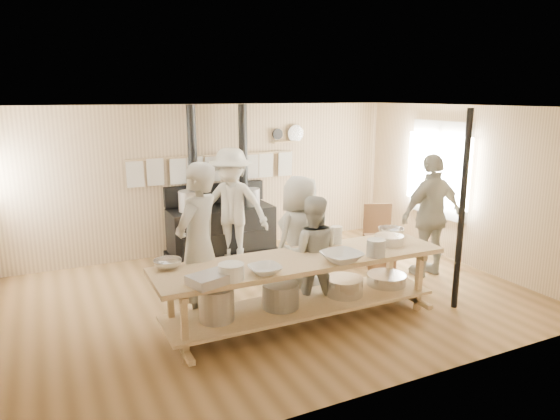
{
  "coord_description": "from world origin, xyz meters",
  "views": [
    {
      "loc": [
        -2.72,
        -5.91,
        2.75
      ],
      "look_at": [
        0.22,
        0.2,
        1.18
      ],
      "focal_mm": 32.0,
      "sensor_mm": 36.0,
      "label": 1
    }
  ],
  "objects": [
    {
      "name": "towel_rail",
      "position": [
        -0.0,
        2.4,
        1.55
      ],
      "size": [
        3.0,
        0.04,
        0.47
      ],
      "color": "tan",
      "rests_on": "ground"
    },
    {
      "name": "bucket_galv",
      "position": [
        0.82,
        -1.23,
        0.95
      ],
      "size": [
        0.26,
        0.26,
        0.21
      ],
      "primitive_type": "cylinder",
      "rotation": [
        0.0,
        0.0,
        -0.18
      ],
      "color": "gray",
      "rests_on": "prep_table"
    },
    {
      "name": "prep_table",
      "position": [
        -0.01,
        -0.9,
        0.52
      ],
      "size": [
        3.6,
        0.9,
        0.85
      ],
      "color": "tan",
      "rests_on": "ground"
    },
    {
      "name": "cook_by_window",
      "position": [
        0.02,
        1.62,
        0.96
      ],
      "size": [
        1.43,
        1.32,
        1.93
      ],
      "primitive_type": "imported",
      "rotation": [
        0.0,
        0.0,
        -0.64
      ],
      "color": "#A8A694",
      "rests_on": "ground"
    },
    {
      "name": "support_post",
      "position": [
        2.05,
        -1.35,
        1.3
      ],
      "size": [
        0.08,
        0.08,
        2.6
      ],
      "primitive_type": "cylinder",
      "color": "black",
      "rests_on": "ground"
    },
    {
      "name": "stove",
      "position": [
        -0.01,
        2.12,
        0.52
      ],
      "size": [
        1.9,
        0.75,
        2.6
      ],
      "color": "black",
      "rests_on": "ground"
    },
    {
      "name": "bowl_steel_a",
      "position": [
        -1.55,
        -0.57,
        0.9
      ],
      "size": [
        0.45,
        0.45,
        0.1
      ],
      "primitive_type": "imported",
      "rotation": [
        0.0,
        0.0,
        0.79
      ],
      "color": "silver",
      "rests_on": "prep_table"
    },
    {
      "name": "cook_left",
      "position": [
        0.29,
        -0.6,
        0.76
      ],
      "size": [
        0.92,
        0.85,
        1.53
      ],
      "primitive_type": "imported",
      "rotation": [
        0.0,
        0.0,
        2.67
      ],
      "color": "#A8A694",
      "rests_on": "ground"
    },
    {
      "name": "bowl_white_b",
      "position": [
        0.33,
        -1.23,
        0.91
      ],
      "size": [
        0.51,
        0.51,
        0.11
      ],
      "primitive_type": "imported",
      "rotation": [
        0.0,
        0.0,
        1.69
      ],
      "color": "white",
      "rests_on": "prep_table"
    },
    {
      "name": "room_shell",
      "position": [
        0.0,
        0.0,
        1.62
      ],
      "size": [
        7.0,
        7.0,
        7.0
      ],
      "color": "tan",
      "rests_on": "ground"
    },
    {
      "name": "back_wall_shelf",
      "position": [
        1.46,
        2.43,
        2.0
      ],
      "size": [
        0.63,
        0.14,
        0.32
      ],
      "color": "tan",
      "rests_on": "ground"
    },
    {
      "name": "window_right",
      "position": [
        3.47,
        0.6,
        1.5
      ],
      "size": [
        0.09,
        1.5,
        1.65
      ],
      "color": "beige",
      "rests_on": "ground"
    },
    {
      "name": "cook_right",
      "position": [
        2.6,
        -0.23,
        0.95
      ],
      "size": [
        1.12,
        0.48,
        1.9
      ],
      "primitive_type": "imported",
      "rotation": [
        0.0,
        0.0,
        3.15
      ],
      "color": "#A8A694",
      "rests_on": "ground"
    },
    {
      "name": "mixing_bowl_large",
      "position": [
        1.27,
        -0.9,
        0.91
      ],
      "size": [
        0.4,
        0.4,
        0.12
      ],
      "primitive_type": "cylinder",
      "rotation": [
        0.0,
        0.0,
        -0.05
      ],
      "color": "silver",
      "rests_on": "prep_table"
    },
    {
      "name": "cook_far_left",
      "position": [
        -1.13,
        -0.37,
        1.0
      ],
      "size": [
        0.87,
        0.84,
        2.0
      ],
      "primitive_type": "imported",
      "rotation": [
        0.0,
        0.0,
        3.84
      ],
      "color": "#A8A694",
      "rests_on": "ground"
    },
    {
      "name": "bowl_white_a",
      "position": [
        -0.63,
        -1.2,
        0.89
      ],
      "size": [
        0.36,
        0.36,
        0.09
      ],
      "primitive_type": "imported",
      "rotation": [
        0.0,
        0.0,
        0.01
      ],
      "color": "white",
      "rests_on": "prep_table"
    },
    {
      "name": "chair",
      "position": [
        2.17,
        0.47,
        0.29
      ],
      "size": [
        0.61,
        0.61,
        1.0
      ],
      "rotation": [
        0.0,
        0.0,
        -0.39
      ],
      "color": "brown",
      "rests_on": "ground"
    },
    {
      "name": "bowl_steel_b",
      "position": [
        1.55,
        -0.59,
        0.9
      ],
      "size": [
        0.46,
        0.46,
        0.11
      ],
      "primitive_type": "imported",
      "rotation": [
        0.0,
        0.0,
        3.54
      ],
      "color": "silver",
      "rests_on": "prep_table"
    },
    {
      "name": "ground",
      "position": [
        0.0,
        0.0,
        0.0
      ],
      "size": [
        7.0,
        7.0,
        0.0
      ],
      "primitive_type": "plane",
      "color": "brown",
      "rests_on": "ground"
    },
    {
      "name": "deep_bowl_enamel",
      "position": [
        -1.03,
        -1.22,
        0.94
      ],
      "size": [
        0.36,
        0.36,
        0.17
      ],
      "primitive_type": "cylinder",
      "rotation": [
        0.0,
        0.0,
        -0.39
      ],
      "color": "white",
      "rests_on": "prep_table"
    },
    {
      "name": "cook_center",
      "position": [
        0.33,
        -0.2,
        0.86
      ],
      "size": [
        0.98,
        0.8,
        1.72
      ],
      "primitive_type": "imported",
      "rotation": [
        0.0,
        0.0,
        3.49
      ],
      "color": "#A8A694",
      "rests_on": "ground"
    },
    {
      "name": "pitcher",
      "position": [
        0.67,
        -0.57,
        0.97
      ],
      "size": [
        0.18,
        0.18,
        0.23
      ],
      "primitive_type": "cylinder",
      "rotation": [
        0.0,
        0.0,
        -0.28
      ],
      "color": "white",
      "rests_on": "prep_table"
    },
    {
      "name": "roasting_pan",
      "position": [
        -1.25,
        -1.23,
        0.9
      ],
      "size": [
        0.53,
        0.43,
        0.1
      ],
      "primitive_type": "cube",
      "rotation": [
        0.0,
        0.0,
        0.31
      ],
      "color": "#B2B2B7",
      "rests_on": "prep_table"
    }
  ]
}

